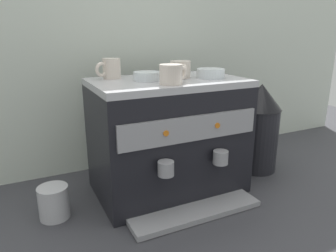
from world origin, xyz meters
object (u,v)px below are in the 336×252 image
Objects in this scene: ceramic_bowl_0 at (147,76)px; espresso_machine at (168,137)px; ceramic_cup_0 at (111,69)px; ceramic_cup_1 at (172,74)px; ceramic_bowl_1 at (211,73)px; ceramic_cup_2 at (181,69)px; coffee_grinder at (259,127)px; milk_pitcher at (54,202)px.

espresso_machine is at bearing -8.43° from ceramic_bowl_0.
ceramic_cup_0 reaches higher than ceramic_cup_1.
ceramic_bowl_1 is (0.36, -0.15, -0.02)m from ceramic_cup_0.
ceramic_bowl_1 reaches higher than ceramic_bowl_0.
coffee_grinder is (0.41, -0.02, -0.29)m from ceramic_cup_2.
ceramic_cup_0 is 0.90× the size of milk_pitcher.
ceramic_cup_2 is 0.50m from coffee_grinder.
espresso_machine is 0.30m from ceramic_bowl_1.
ceramic_cup_2 is (0.10, 0.12, -0.00)m from ceramic_cup_1.
ceramic_cup_2 is at bearing 16.37° from espresso_machine.
ceramic_cup_2 is 0.99× the size of milk_pitcher.
ceramic_cup_0 is at bearing 158.96° from ceramic_cup_2.
ceramic_cup_1 is at bearing -168.75° from coffee_grinder.
ceramic_cup_0 is 0.92× the size of ceramic_cup_1.
coffee_grinder is at bearing 5.29° from ceramic_bowl_1.
espresso_machine is 5.65× the size of ceramic_bowl_0.
ceramic_bowl_0 is 0.87× the size of milk_pitcher.
espresso_machine is 0.27m from ceramic_cup_2.
ceramic_bowl_0 is 0.94× the size of ceramic_bowl_1.
ceramic_cup_2 is at bearing 2.37° from ceramic_bowl_0.
ceramic_cup_0 is 0.27m from ceramic_cup_1.
ceramic_bowl_1 is at bearing 19.29° from ceramic_cup_1.
milk_pitcher is at bearing 168.00° from ceramic_cup_1.
ceramic_cup_0 is 0.39m from ceramic_bowl_1.
milk_pitcher is (-0.42, 0.09, -0.44)m from ceramic_cup_1.
espresso_machine is at bearing -163.63° from ceramic_cup_2.
espresso_machine is 1.42× the size of coffee_grinder.
espresso_machine reaches higher than milk_pitcher.
ceramic_bowl_1 is (0.11, -0.05, -0.02)m from ceramic_cup_2.
ceramic_bowl_0 is at bearing 4.39° from milk_pitcher.
ceramic_cup_2 is 1.06× the size of ceramic_bowl_1.
ceramic_cup_0 is 0.15m from ceramic_bowl_0.
coffee_grinder is at bearing -3.34° from ceramic_cup_2.
coffee_grinder is 0.94m from milk_pitcher.
ceramic_bowl_1 is at bearing -1.47° from milk_pitcher.
ceramic_cup_1 reaches higher than coffee_grinder.
ceramic_bowl_0 is at bearing 171.57° from espresso_machine.
ceramic_cup_2 reaches higher than espresso_machine.
coffee_grinder is 3.48× the size of milk_pitcher.
espresso_machine is at bearing 179.35° from coffee_grinder.
milk_pitcher is (-0.52, -0.04, -0.44)m from ceramic_cup_2.
ceramic_bowl_1 is 0.40m from coffee_grinder.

